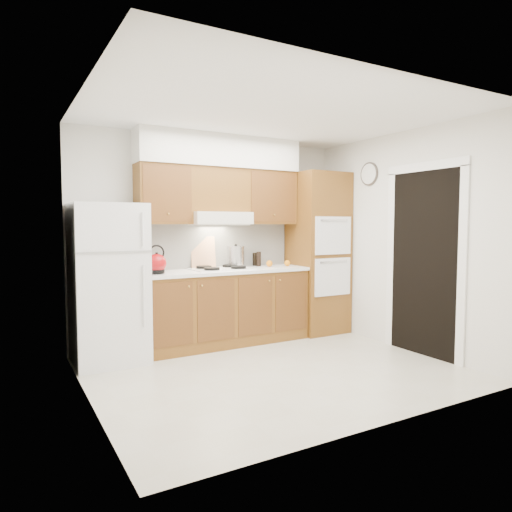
# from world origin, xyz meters

# --- Properties ---
(floor) EXTENTS (3.60, 3.60, 0.00)m
(floor) POSITION_xyz_m (0.00, 0.00, 0.00)
(floor) COLOR beige
(floor) RESTS_ON ground
(ceiling) EXTENTS (3.60, 3.60, 0.00)m
(ceiling) POSITION_xyz_m (0.00, 0.00, 2.60)
(ceiling) COLOR white
(ceiling) RESTS_ON wall_back
(wall_back) EXTENTS (3.60, 0.02, 2.60)m
(wall_back) POSITION_xyz_m (0.00, 1.50, 1.30)
(wall_back) COLOR silver
(wall_back) RESTS_ON floor
(wall_left) EXTENTS (0.02, 3.00, 2.60)m
(wall_left) POSITION_xyz_m (-1.80, 0.00, 1.30)
(wall_left) COLOR silver
(wall_left) RESTS_ON floor
(wall_right) EXTENTS (0.02, 3.00, 2.60)m
(wall_right) POSITION_xyz_m (1.80, 0.00, 1.30)
(wall_right) COLOR silver
(wall_right) RESTS_ON floor
(fridge) EXTENTS (0.75, 0.72, 1.72)m
(fridge) POSITION_xyz_m (-1.41, 1.14, 0.86)
(fridge) COLOR white
(fridge) RESTS_ON floor
(base_cabinets) EXTENTS (2.11, 0.60, 0.90)m
(base_cabinets) POSITION_xyz_m (0.02, 1.20, 0.45)
(base_cabinets) COLOR brown
(base_cabinets) RESTS_ON floor
(countertop) EXTENTS (2.13, 0.62, 0.04)m
(countertop) POSITION_xyz_m (0.03, 1.19, 0.92)
(countertop) COLOR white
(countertop) RESTS_ON base_cabinets
(backsplash) EXTENTS (2.11, 0.03, 0.56)m
(backsplash) POSITION_xyz_m (0.02, 1.49, 1.22)
(backsplash) COLOR white
(backsplash) RESTS_ON countertop
(oven_cabinet) EXTENTS (0.70, 0.65, 2.20)m
(oven_cabinet) POSITION_xyz_m (1.44, 1.18, 1.10)
(oven_cabinet) COLOR brown
(oven_cabinet) RESTS_ON floor
(upper_cab_left) EXTENTS (0.63, 0.33, 0.70)m
(upper_cab_left) POSITION_xyz_m (-0.71, 1.33, 1.85)
(upper_cab_left) COLOR brown
(upper_cab_left) RESTS_ON wall_back
(upper_cab_right) EXTENTS (0.73, 0.33, 0.70)m
(upper_cab_right) POSITION_xyz_m (0.72, 1.33, 1.85)
(upper_cab_right) COLOR brown
(upper_cab_right) RESTS_ON wall_back
(range_hood) EXTENTS (0.75, 0.45, 0.15)m
(range_hood) POSITION_xyz_m (-0.02, 1.27, 1.57)
(range_hood) COLOR silver
(range_hood) RESTS_ON wall_back
(upper_cab_over_hood) EXTENTS (0.75, 0.33, 0.55)m
(upper_cab_over_hood) POSITION_xyz_m (-0.02, 1.33, 1.92)
(upper_cab_over_hood) COLOR brown
(upper_cab_over_hood) RESTS_ON range_hood
(soffit) EXTENTS (2.13, 0.36, 0.40)m
(soffit) POSITION_xyz_m (0.03, 1.32, 2.40)
(soffit) COLOR silver
(soffit) RESTS_ON wall_back
(cooktop) EXTENTS (0.74, 0.50, 0.01)m
(cooktop) POSITION_xyz_m (-0.02, 1.21, 0.95)
(cooktop) COLOR white
(cooktop) RESTS_ON countertop
(doorway) EXTENTS (0.02, 0.90, 2.10)m
(doorway) POSITION_xyz_m (1.79, -0.35, 1.05)
(doorway) COLOR black
(doorway) RESTS_ON floor
(wall_clock) EXTENTS (0.02, 0.30, 0.30)m
(wall_clock) POSITION_xyz_m (1.79, 0.55, 2.15)
(wall_clock) COLOR #3F3833
(wall_clock) RESTS_ON wall_right
(kettle) EXTENTS (0.23, 0.23, 0.22)m
(kettle) POSITION_xyz_m (-0.88, 1.10, 1.06)
(kettle) COLOR #9A0B0F
(kettle) RESTS_ON countertop
(cutting_board) EXTENTS (0.32, 0.16, 0.41)m
(cutting_board) POSITION_xyz_m (-0.16, 1.45, 1.14)
(cutting_board) COLOR tan
(cutting_board) RESTS_ON countertop
(stock_pot) EXTENTS (0.24, 0.24, 0.23)m
(stock_pot) POSITION_xyz_m (0.28, 1.40, 1.09)
(stock_pot) COLOR silver
(stock_pot) RESTS_ON cooktop
(condiment_a) EXTENTS (0.06, 0.06, 0.19)m
(condiment_a) POSITION_xyz_m (0.30, 1.39, 1.04)
(condiment_a) COLOR black
(condiment_a) RESTS_ON countertop
(condiment_b) EXTENTS (0.07, 0.07, 0.19)m
(condiment_b) POSITION_xyz_m (0.59, 1.35, 1.04)
(condiment_b) COLOR black
(condiment_b) RESTS_ON countertop
(condiment_c) EXTENTS (0.08, 0.08, 0.17)m
(condiment_c) POSITION_xyz_m (0.59, 1.45, 1.03)
(condiment_c) COLOR black
(condiment_c) RESTS_ON countertop
(orange_near) EXTENTS (0.09, 0.09, 0.08)m
(orange_near) POSITION_xyz_m (0.93, 1.17, 0.98)
(orange_near) COLOR #F79E0D
(orange_near) RESTS_ON countertop
(orange_far) EXTENTS (0.10, 0.10, 0.08)m
(orange_far) POSITION_xyz_m (0.68, 1.21, 0.98)
(orange_far) COLOR #FFA00D
(orange_far) RESTS_ON countertop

